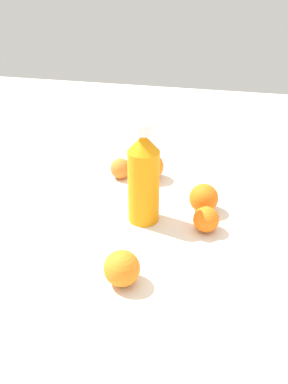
{
  "coord_description": "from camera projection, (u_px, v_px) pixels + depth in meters",
  "views": [
    {
      "loc": [
        -0.2,
        0.88,
        0.62
      ],
      "look_at": [
        -0.0,
        -0.04,
        0.08
      ],
      "focal_mm": 40.89,
      "sensor_mm": 36.0,
      "label": 1
    }
  ],
  "objects": [
    {
      "name": "ground_plane",
      "position": [
        140.0,
        227.0,
        1.09
      ],
      "size": [
        2.4,
        2.4,
        0.0
      ],
      "primitive_type": "plane",
      "color": "silver"
    },
    {
      "name": "orange_2",
      "position": [
        122.0,
        268.0,
        0.89
      ],
      "size": [
        0.08,
        0.08,
        0.08
      ],
      "primitive_type": "sphere",
      "color": "orange",
      "rests_on": "ground_plane"
    },
    {
      "name": "orange_4",
      "position": [
        204.0,
        198.0,
        1.14
      ],
      "size": [
        0.08,
        0.08,
        0.08
      ],
      "primitive_type": "sphere",
      "color": "orange",
      "rests_on": "ground_plane"
    },
    {
      "name": "water_bottle",
      "position": [
        144.0,
        178.0,
        1.06
      ],
      "size": [
        0.08,
        0.08,
        0.26
      ],
      "rotation": [
        0.0,
        0.0,
        4.38
      ],
      "color": "orange",
      "rests_on": "ground_plane"
    },
    {
      "name": "orange_0",
      "position": [
        150.0,
        166.0,
        1.29
      ],
      "size": [
        0.08,
        0.08,
        0.08
      ],
      "primitive_type": "sphere",
      "color": "orange",
      "rests_on": "ground_plane"
    },
    {
      "name": "orange_3",
      "position": [
        121.0,
        168.0,
        1.3
      ],
      "size": [
        0.06,
        0.06,
        0.06
      ],
      "primitive_type": "sphere",
      "color": "orange",
      "rests_on": "ground_plane"
    },
    {
      "name": "orange_1",
      "position": [
        206.0,
        219.0,
        1.06
      ],
      "size": [
        0.06,
        0.06,
        0.06
      ],
      "primitive_type": "sphere",
      "color": "orange",
      "rests_on": "ground_plane"
    }
  ]
}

